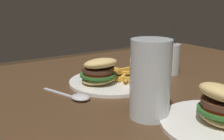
{
  "coord_description": "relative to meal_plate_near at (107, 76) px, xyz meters",
  "views": [
    {
      "loc": [
        0.47,
        0.52,
        1.04
      ],
      "look_at": [
        0.02,
        -0.17,
        0.81
      ],
      "focal_mm": 42.0,
      "sensor_mm": 36.0,
      "label": 1
    }
  ],
  "objects": [
    {
      "name": "juice_glass",
      "position": [
        -0.26,
        0.01,
        0.02
      ],
      "size": [
        0.07,
        0.07,
        0.17
      ],
      "color": "silver",
      "rests_on": "dining_table"
    },
    {
      "name": "meal_plate_far",
      "position": [
        -0.05,
        0.38,
        0.0
      ],
      "size": [
        0.26,
        0.26,
        0.11
      ],
      "color": "white",
      "rests_on": "dining_table"
    },
    {
      "name": "beer_glass",
      "position": [
        0.04,
        0.25,
        0.06
      ],
      "size": [
        0.09,
        0.09,
        0.18
      ],
      "color": "silver",
      "rests_on": "dining_table"
    },
    {
      "name": "meal_plate_near",
      "position": [
        0.0,
        0.0,
        0.0
      ],
      "size": [
        0.28,
        0.28,
        0.1
      ],
      "color": "white",
      "rests_on": "dining_table"
    },
    {
      "name": "dining_table",
      "position": [
        -0.05,
        0.17,
        -0.14
      ],
      "size": [
        1.54,
        1.21,
        0.77
      ],
      "color": "#4C331E",
      "rests_on": "ground_plane"
    },
    {
      "name": "spoon",
      "position": [
        0.14,
        0.07,
        -0.02
      ],
      "size": [
        0.09,
        0.18,
        0.02
      ],
      "rotation": [
        0.0,
        0.0,
        1.93
      ],
      "color": "silver",
      "rests_on": "dining_table"
    }
  ]
}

